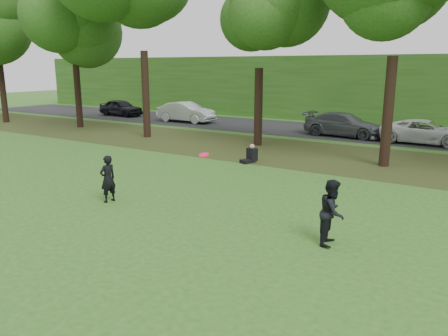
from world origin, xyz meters
name	(u,v)px	position (x,y,z in m)	size (l,w,h in m)	color
ground	(102,240)	(0.00, 0.00, 0.00)	(120.00, 120.00, 0.00)	#2B591C
leaf_litter	(303,153)	(0.00, 13.00, 0.01)	(60.00, 7.00, 0.01)	#413617
street	(350,133)	(0.00, 21.00, 0.01)	(70.00, 7.00, 0.02)	black
far_hedge	(376,90)	(0.00, 27.00, 2.50)	(70.00, 3.00, 5.00)	#235017
player_left	(108,179)	(-2.23, 2.35, 0.75)	(0.55, 0.36, 1.51)	black
player_right	(332,212)	(4.86, 2.84, 0.80)	(0.78, 0.61, 1.61)	black
parked_cars	(310,122)	(-2.22, 19.59, 0.72)	(39.73, 3.11, 1.53)	black
frisbee	(204,155)	(1.47, 2.35, 1.92)	(0.34, 0.33, 0.12)	#F1143E
seated_person	(251,156)	(-1.22, 9.85, 0.31)	(0.65, 0.83, 0.83)	black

